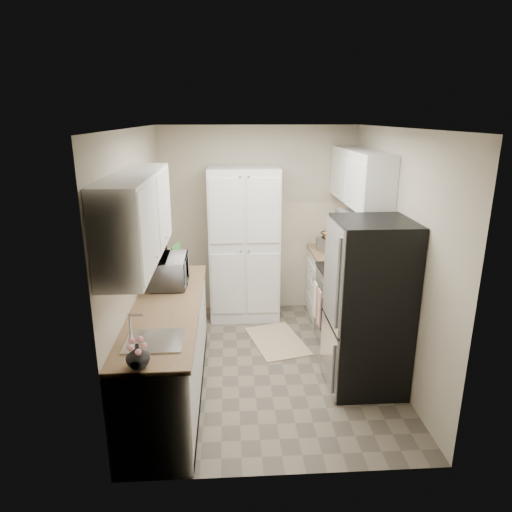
{
  "coord_description": "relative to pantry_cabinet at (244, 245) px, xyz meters",
  "views": [
    {
      "loc": [
        -0.39,
        -4.4,
        2.61
      ],
      "look_at": [
        -0.11,
        0.15,
        1.2
      ],
      "focal_mm": 32.0,
      "sensor_mm": 36.0,
      "label": 1
    }
  ],
  "objects": [
    {
      "name": "ground",
      "position": [
        0.2,
        -1.32,
        -1.0
      ],
      "size": [
        3.2,
        3.2,
        0.0
      ],
      "primitive_type": "plane",
      "color": "#665B4C",
      "rests_on": "ground"
    },
    {
      "name": "room_shell",
      "position": [
        0.18,
        -1.32,
        0.63
      ],
      "size": [
        2.64,
        3.24,
        2.52
      ],
      "color": "beige",
      "rests_on": "ground"
    },
    {
      "name": "pantry_cabinet",
      "position": [
        0.0,
        0.0,
        0.0
      ],
      "size": [
        0.9,
        0.55,
        2.0
      ],
      "primitive_type": "cube",
      "color": "silver",
      "rests_on": "ground"
    },
    {
      "name": "base_cabinet_left",
      "position": [
        -0.79,
        -1.75,
        -0.56
      ],
      "size": [
        0.6,
        2.3,
        0.88
      ],
      "primitive_type": "cube",
      "color": "silver",
      "rests_on": "ground"
    },
    {
      "name": "countertop_left",
      "position": [
        -0.79,
        -1.75,
        -0.1
      ],
      "size": [
        0.63,
        2.33,
        0.04
      ],
      "primitive_type": "cube",
      "color": "#846647",
      "rests_on": "base_cabinet_left"
    },
    {
      "name": "base_cabinet_right",
      "position": [
        1.19,
        -0.12,
        -0.56
      ],
      "size": [
        0.6,
        0.8,
        0.88
      ],
      "primitive_type": "cube",
      "color": "silver",
      "rests_on": "ground"
    },
    {
      "name": "countertop_right",
      "position": [
        1.19,
        -0.12,
        -0.1
      ],
      "size": [
        0.63,
        0.83,
        0.04
      ],
      "primitive_type": "cube",
      "color": "#846647",
      "rests_on": "base_cabinet_right"
    },
    {
      "name": "electric_range",
      "position": [
        1.17,
        -0.93,
        -0.52
      ],
      "size": [
        0.71,
        0.78,
        1.13
      ],
      "color": "#B7B7BC",
      "rests_on": "ground"
    },
    {
      "name": "refrigerator",
      "position": [
        1.14,
        -1.73,
        -0.15
      ],
      "size": [
        0.7,
        0.72,
        1.7
      ],
      "primitive_type": "cube",
      "color": "#B7B7BC",
      "rests_on": "ground"
    },
    {
      "name": "microwave",
      "position": [
        -0.82,
        -1.2,
        0.07
      ],
      "size": [
        0.38,
        0.55,
        0.3
      ],
      "primitive_type": "imported",
      "rotation": [
        0.0,
        0.0,
        1.59
      ],
      "color": "silver",
      "rests_on": "countertop_left"
    },
    {
      "name": "wine_bottle",
      "position": [
        -0.89,
        -0.83,
        0.07
      ],
      "size": [
        0.07,
        0.07,
        0.29
      ],
      "primitive_type": "cylinder",
      "color": "black",
      "rests_on": "countertop_left"
    },
    {
      "name": "flower_vase",
      "position": [
        -0.85,
        -2.83,
        0.01
      ],
      "size": [
        0.22,
        0.22,
        0.17
      ],
      "primitive_type": "imported",
      "rotation": [
        0.0,
        0.0,
        -0.38
      ],
      "color": "silver",
      "rests_on": "countertop_left"
    },
    {
      "name": "cutting_board",
      "position": [
        -0.79,
        -0.67,
        0.06
      ],
      "size": [
        0.08,
        0.22,
        0.28
      ],
      "primitive_type": "cube",
      "rotation": [
        0.0,
        0.0,
        -0.27
      ],
      "color": "#358D39",
      "rests_on": "countertop_left"
    },
    {
      "name": "toaster_oven",
      "position": [
        1.13,
        -0.16,
        0.02
      ],
      "size": [
        0.37,
        0.42,
        0.2
      ],
      "primitive_type": "cube",
      "rotation": [
        0.0,
        0.0,
        0.36
      ],
      "color": "#B8B8BC",
      "rests_on": "countertop_right"
    },
    {
      "name": "fruit_basket",
      "position": [
        1.1,
        -0.16,
        0.17
      ],
      "size": [
        0.29,
        0.29,
        0.11
      ],
      "primitive_type": null,
      "rotation": [
        0.0,
        0.0,
        0.14
      ],
      "color": "orange",
      "rests_on": "toaster_oven"
    },
    {
      "name": "kitchen_mat",
      "position": [
        0.36,
        -0.78,
        -0.99
      ],
      "size": [
        0.76,
        1.0,
        0.01
      ],
      "primitive_type": "cube",
      "rotation": [
        0.0,
        0.0,
        0.25
      ],
      "color": "tan",
      "rests_on": "ground"
    }
  ]
}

